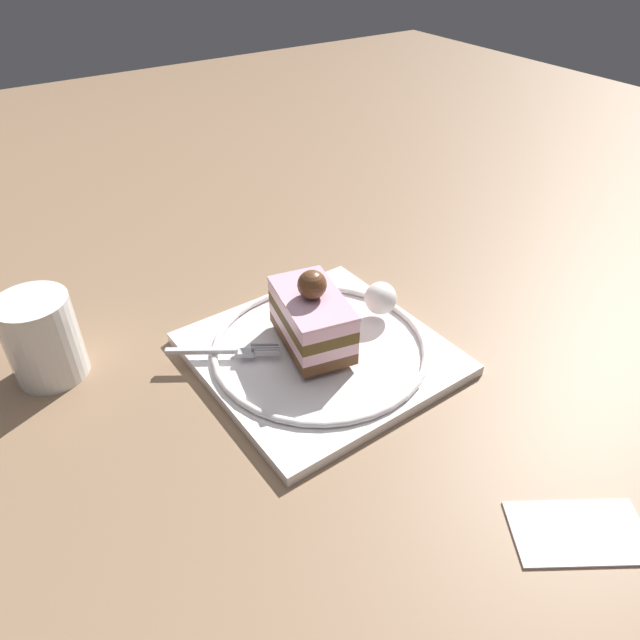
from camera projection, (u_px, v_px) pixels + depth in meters
name	position (u px, v px, depth m)	size (l,w,h in m)	color
ground_plane	(296.00, 349.00, 0.61)	(2.40, 2.40, 0.00)	#896A4E
dessert_plate	(320.00, 351.00, 0.59)	(0.24, 0.24, 0.02)	white
cake_slice	(312.00, 317.00, 0.57)	(0.08, 0.11, 0.08)	brown
whipped_cream_dollop	(381.00, 298.00, 0.62)	(0.03, 0.03, 0.04)	white
fork	(226.00, 350.00, 0.57)	(0.10, 0.07, 0.00)	silver
drink_glass_near	(43.00, 341.00, 0.55)	(0.07, 0.07, 0.09)	white
folded_napkin	(579.00, 531.00, 0.43)	(0.10, 0.06, 0.00)	white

